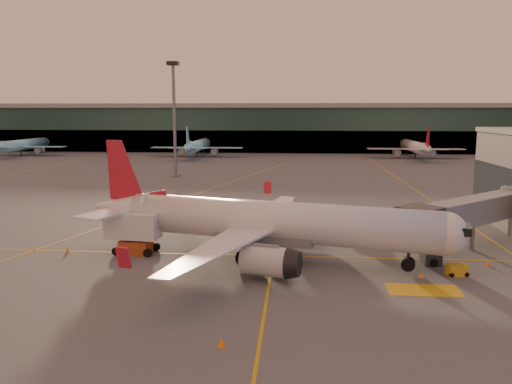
# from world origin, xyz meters

# --- Properties ---
(ground) EXTENTS (600.00, 600.00, 0.00)m
(ground) POSITION_xyz_m (0.00, 0.00, 0.00)
(ground) COLOR #4C4F54
(ground) RESTS_ON ground
(taxi_markings) EXTENTS (100.12, 173.00, 0.01)m
(taxi_markings) POSITION_xyz_m (-7.32, 44.49, 0.01)
(taxi_markings) COLOR #C79712
(taxi_markings) RESTS_ON ground
(terminal) EXTENTS (400.00, 20.00, 17.60)m
(terminal) POSITION_xyz_m (0.00, 141.79, 8.76)
(terminal) COLOR #19382D
(terminal) RESTS_ON ground
(mast_west_near) EXTENTS (2.40, 2.40, 25.60)m
(mast_west_near) POSITION_xyz_m (-20.00, 66.00, 14.86)
(mast_west_near) COLOR slate
(mast_west_near) RESTS_ON ground
(distant_aircraft_row) EXTENTS (290.00, 34.00, 13.00)m
(distant_aircraft_row) POSITION_xyz_m (-21.00, 118.00, 0.00)
(distant_aircraft_row) COLOR #96E8FB
(distant_aircraft_row) RESTS_ON ground
(main_airplane) EXTENTS (38.35, 34.93, 11.72)m
(main_airplane) POSITION_xyz_m (4.11, 3.72, 3.81)
(main_airplane) COLOR silver
(main_airplane) RESTS_ON ground
(jet_bridge) EXTENTS (19.54, 17.80, 5.82)m
(jet_bridge) POSITION_xyz_m (27.32, 10.04, 4.01)
(jet_bridge) COLOR slate
(jet_bridge) RESTS_ON ground
(catering_truck) EXTENTS (5.81, 3.06, 4.34)m
(catering_truck) POSITION_xyz_m (-9.70, 4.91, 2.46)
(catering_truck) COLOR #A13E17
(catering_truck) RESTS_ON ground
(gpu_cart) EXTENTS (1.96, 1.38, 1.05)m
(gpu_cart) POSITION_xyz_m (21.96, 0.08, 0.51)
(gpu_cart) COLOR gold
(gpu_cart) RESTS_ON ground
(pushback_tug) EXTENTS (3.60, 2.36, 1.72)m
(pushback_tug) POSITION_xyz_m (14.38, 12.16, 0.70)
(pushback_tug) COLOR black
(pushback_tug) RESTS_ON ground
(cone_nose) EXTENTS (0.45, 0.45, 0.57)m
(cone_nose) POSITION_xyz_m (25.94, 3.25, 0.28)
(cone_nose) COLOR orange
(cone_nose) RESTS_ON ground
(cone_tail) EXTENTS (0.46, 0.46, 0.58)m
(cone_tail) POSITION_xyz_m (-16.80, 4.39, 0.28)
(cone_tail) COLOR orange
(cone_tail) RESTS_ON ground
(cone_wing_right) EXTENTS (0.50, 0.50, 0.63)m
(cone_wing_right) POSITION_xyz_m (2.62, -15.44, 0.30)
(cone_wing_right) COLOR orange
(cone_wing_right) RESTS_ON ground
(cone_wing_left) EXTENTS (0.45, 0.45, 0.57)m
(cone_wing_left) POSITION_xyz_m (3.24, 21.42, 0.28)
(cone_wing_left) COLOR orange
(cone_wing_left) RESTS_ON ground
(cone_fwd) EXTENTS (0.43, 0.43, 0.55)m
(cone_fwd) POSITION_xyz_m (18.66, -0.70, 0.26)
(cone_fwd) COLOR orange
(cone_fwd) RESTS_ON ground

